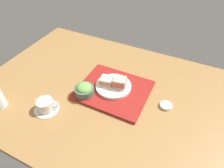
% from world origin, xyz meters
% --- Properties ---
extents(ground_plane, '(1.40, 1.00, 0.03)m').
position_xyz_m(ground_plane, '(0.00, 0.00, -0.01)').
color(ground_plane, olive).
extents(serving_tray, '(0.38, 0.32, 0.02)m').
position_xyz_m(serving_tray, '(-0.04, -0.03, 0.01)').
color(serving_tray, maroon).
rests_on(serving_tray, ground_plane).
extents(sandwich_plate, '(0.20, 0.20, 0.02)m').
position_xyz_m(sandwich_plate, '(-0.04, -0.04, 0.02)').
color(sandwich_plate, white).
rests_on(sandwich_plate, serving_tray).
extents(sandwich_near, '(0.08, 0.07, 0.06)m').
position_xyz_m(sandwich_near, '(-0.07, -0.04, 0.06)').
color(sandwich_near, beige).
rests_on(sandwich_near, sandwich_plate).
extents(sandwich_far, '(0.08, 0.07, 0.04)m').
position_xyz_m(sandwich_far, '(-0.00, -0.03, 0.05)').
color(sandwich_far, '#EFE5C1').
rests_on(sandwich_far, sandwich_plate).
extents(salad_bowl, '(0.10, 0.10, 0.06)m').
position_xyz_m(salad_bowl, '(0.08, 0.07, 0.04)').
color(salad_bowl, '#4C6051').
rests_on(salad_bowl, serving_tray).
extents(coffee_cup, '(0.12, 0.12, 0.06)m').
position_xyz_m(coffee_cup, '(0.20, 0.24, 0.03)').
color(coffee_cup, silver).
rests_on(coffee_cup, ground_plane).
extents(small_sauce_dish, '(0.06, 0.06, 0.01)m').
position_xyz_m(small_sauce_dish, '(-0.33, -0.04, 0.01)').
color(small_sauce_dish, silver).
rests_on(small_sauce_dish, ground_plane).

